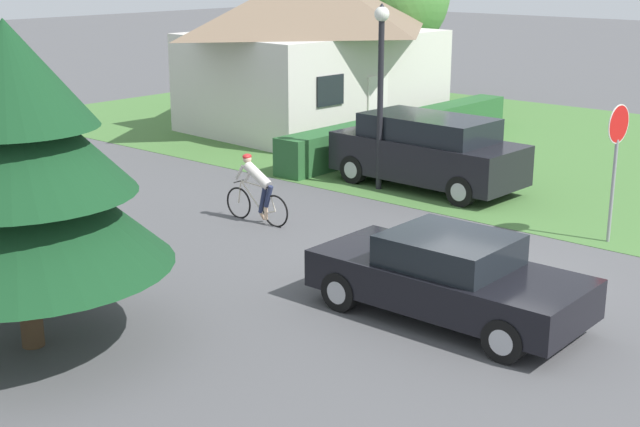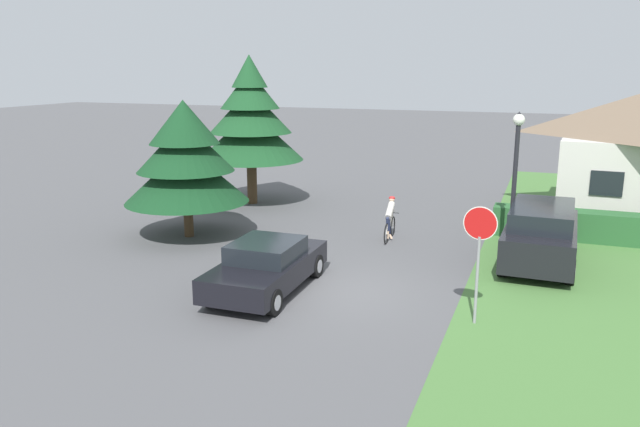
# 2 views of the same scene
# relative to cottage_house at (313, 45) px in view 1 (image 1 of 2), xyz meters

# --- Properties ---
(ground_plane) EXTENTS (140.00, 140.00, 0.00)m
(ground_plane) POSITION_rel_cottage_house_xyz_m (-9.45, -12.02, -2.75)
(ground_plane) COLOR #515154
(grass_verge_right) EXTENTS (16.00, 36.00, 0.01)m
(grass_verge_right) POSITION_rel_cottage_house_xyz_m (1.81, -8.02, -2.74)
(grass_verge_right) COLOR #477538
(grass_verge_right) RESTS_ON ground
(cottage_house) EXTENTS (8.65, 6.71, 5.29)m
(cottage_house) POSITION_rel_cottage_house_xyz_m (0.00, 0.00, 0.00)
(cottage_house) COLOR beige
(cottage_house) RESTS_ON ground
(hedge_row) EXTENTS (10.36, 0.90, 1.03)m
(hedge_row) POSITION_rel_cottage_house_xyz_m (-0.86, -4.36, -2.23)
(hedge_row) COLOR #285B2D
(hedge_row) RESTS_ON ground
(sedan_left_lane) EXTENTS (1.98, 4.42, 1.38)m
(sedan_left_lane) POSITION_rel_cottage_house_xyz_m (-11.15, -12.66, -2.06)
(sedan_left_lane) COLOR black
(sedan_left_lane) RESTS_ON ground
(cyclist) EXTENTS (0.44, 1.79, 1.50)m
(cyclist) POSITION_rel_cottage_house_xyz_m (-9.32, -6.58, -2.02)
(cyclist) COLOR black
(cyclist) RESTS_ON ground
(parked_suv_right) EXTENTS (2.16, 4.87, 1.81)m
(parked_suv_right) POSITION_rel_cottage_house_xyz_m (-4.38, -7.64, -1.82)
(parked_suv_right) COLOR black
(parked_suv_right) RESTS_ON ground
(stop_sign) EXTENTS (0.77, 0.09, 2.81)m
(stop_sign) POSITION_rel_cottage_house_xyz_m (-5.66, -12.95, -0.74)
(stop_sign) COLOR gray
(stop_sign) RESTS_ON ground
(street_lamp) EXTENTS (0.36, 0.36, 4.52)m
(street_lamp) POSITION_rel_cottage_house_xyz_m (-5.30, -6.83, 0.18)
(street_lamp) COLOR black
(street_lamp) RESTS_ON ground
(conifer_tall_near) EXTENTS (4.29, 4.29, 4.77)m
(conifer_tall_near) POSITION_rel_cottage_house_xyz_m (-16.08, -8.62, 0.01)
(conifer_tall_near) COLOR #4C3823
(conifer_tall_near) RESTS_ON ground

